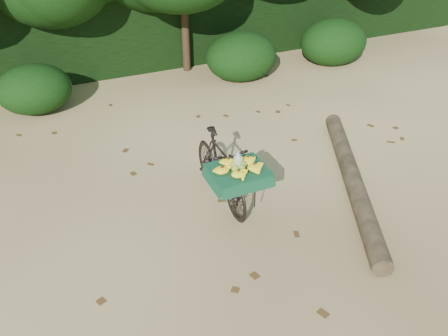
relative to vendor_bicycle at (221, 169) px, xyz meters
name	(u,v)px	position (x,y,z in m)	size (l,w,h in m)	color
ground	(272,193)	(0.78, -0.19, -0.54)	(80.00, 80.00, 0.00)	#D3BD70
vendor_bicycle	(221,169)	(0.00, 0.00, 0.00)	(0.76, 1.79, 1.06)	black
fallen_log	(353,179)	(2.00, -0.52, -0.40)	(0.28, 0.28, 3.84)	brown
hedge_backdrop	(152,23)	(0.78, 6.11, 0.36)	(26.00, 1.80, 1.80)	black
bush_clumps	(201,65)	(1.28, 4.11, -0.09)	(8.80, 1.70, 0.90)	black
leaf_litter	(253,171)	(0.78, 0.46, -0.54)	(7.00, 7.30, 0.01)	#4A3113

